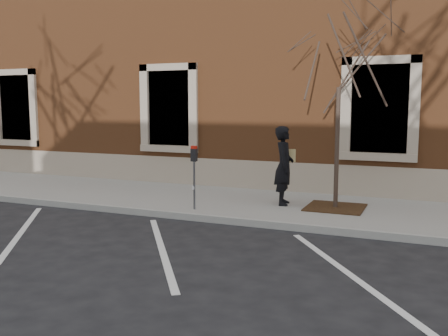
% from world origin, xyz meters
% --- Properties ---
extents(ground, '(120.00, 120.00, 0.00)m').
position_xyz_m(ground, '(0.00, 0.00, 0.00)').
color(ground, '#28282B').
rests_on(ground, ground).
extents(sidewalk_near, '(40.00, 3.50, 0.15)m').
position_xyz_m(sidewalk_near, '(0.00, 1.75, 0.07)').
color(sidewalk_near, gray).
rests_on(sidewalk_near, ground).
extents(curb_near, '(40.00, 0.12, 0.15)m').
position_xyz_m(curb_near, '(0.00, -0.05, 0.07)').
color(curb_near, '#9E9E99').
rests_on(curb_near, ground).
extents(parking_stripes, '(28.00, 4.40, 0.01)m').
position_xyz_m(parking_stripes, '(0.00, -2.20, 0.00)').
color(parking_stripes, silver).
rests_on(parking_stripes, ground).
extents(building_civic, '(40.00, 8.62, 8.00)m').
position_xyz_m(building_civic, '(0.00, 7.74, 4.00)').
color(building_civic, brown).
rests_on(building_civic, ground).
extents(man, '(0.59, 0.76, 1.86)m').
position_xyz_m(man, '(1.07, 1.70, 1.08)').
color(man, black).
rests_on(man, sidewalk_near).
extents(parking_meter, '(0.13, 0.10, 1.44)m').
position_xyz_m(parking_meter, '(-0.64, 0.39, 1.15)').
color(parking_meter, '#595B60').
rests_on(parking_meter, sidewalk_near).
extents(tree_grate, '(1.28, 1.28, 0.03)m').
position_xyz_m(tree_grate, '(2.29, 1.76, 0.17)').
color(tree_grate, '#412C14').
rests_on(tree_grate, sidewalk_near).
extents(sapling, '(2.99, 2.99, 4.99)m').
position_xyz_m(sapling, '(2.29, 1.76, 3.64)').
color(sapling, '#3F2E26').
rests_on(sapling, sidewalk_near).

